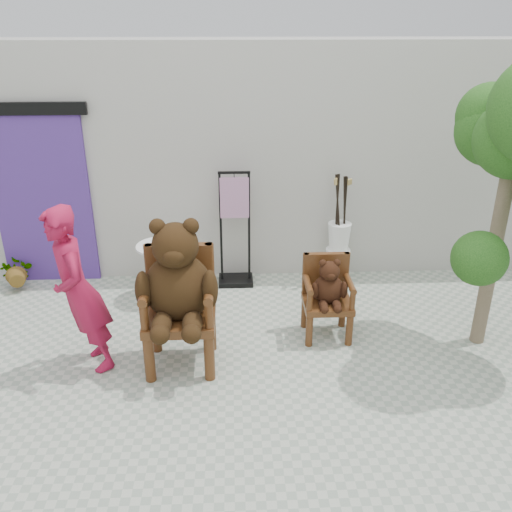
{
  "coord_description": "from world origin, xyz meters",
  "views": [
    {
      "loc": [
        -0.59,
        -4.11,
        3.25
      ],
      "look_at": [
        -0.36,
        1.06,
        0.95
      ],
      "focal_mm": 38.0,
      "sensor_mm": 36.0,
      "label": 1
    }
  ],
  "objects_px": {
    "chair_big": "(178,287)",
    "chair_small": "(328,290)",
    "cafe_table": "(162,265)",
    "display_stand": "(235,242)",
    "stool_bucket": "(339,236)",
    "person": "(79,291)"
  },
  "relations": [
    {
      "from": "chair_small",
      "to": "cafe_table",
      "type": "xyz_separation_m",
      "value": [
        -1.89,
        0.96,
        -0.11
      ]
    },
    {
      "from": "chair_big",
      "to": "chair_small",
      "type": "distance_m",
      "value": 1.65
    },
    {
      "from": "chair_small",
      "to": "stool_bucket",
      "type": "bearing_deg",
      "value": 74.6
    },
    {
      "from": "chair_small",
      "to": "display_stand",
      "type": "distance_m",
      "value": 1.65
    },
    {
      "from": "stool_bucket",
      "to": "chair_small",
      "type": "bearing_deg",
      "value": -105.4
    },
    {
      "from": "display_stand",
      "to": "stool_bucket",
      "type": "height_order",
      "value": "display_stand"
    },
    {
      "from": "chair_small",
      "to": "cafe_table",
      "type": "bearing_deg",
      "value": 152.99
    },
    {
      "from": "chair_big",
      "to": "display_stand",
      "type": "relative_size",
      "value": 1.04
    },
    {
      "from": "chair_big",
      "to": "chair_small",
      "type": "height_order",
      "value": "chair_big"
    },
    {
      "from": "chair_big",
      "to": "person",
      "type": "xyz_separation_m",
      "value": [
        -0.94,
        -0.01,
        -0.02
      ]
    },
    {
      "from": "chair_small",
      "to": "person",
      "type": "xyz_separation_m",
      "value": [
        -2.48,
        -0.5,
        0.3
      ]
    },
    {
      "from": "display_stand",
      "to": "chair_small",
      "type": "bearing_deg",
      "value": -53.31
    },
    {
      "from": "person",
      "to": "chair_small",
      "type": "bearing_deg",
      "value": 75.71
    },
    {
      "from": "chair_big",
      "to": "person",
      "type": "height_order",
      "value": "person"
    },
    {
      "from": "chair_big",
      "to": "display_stand",
      "type": "xyz_separation_m",
      "value": [
        0.56,
        1.81,
        -0.29
      ]
    },
    {
      "from": "chair_big",
      "to": "stool_bucket",
      "type": "xyz_separation_m",
      "value": [
        1.91,
        1.81,
        -0.23
      ]
    },
    {
      "from": "cafe_table",
      "to": "chair_big",
      "type": "bearing_deg",
      "value": -76.61
    },
    {
      "from": "chair_small",
      "to": "cafe_table",
      "type": "height_order",
      "value": "chair_small"
    },
    {
      "from": "chair_small",
      "to": "person",
      "type": "distance_m",
      "value": 2.55
    },
    {
      "from": "cafe_table",
      "to": "person",
      "type": "bearing_deg",
      "value": -112.01
    },
    {
      "from": "chair_small",
      "to": "cafe_table",
      "type": "distance_m",
      "value": 2.12
    },
    {
      "from": "chair_big",
      "to": "stool_bucket",
      "type": "height_order",
      "value": "chair_big"
    }
  ]
}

